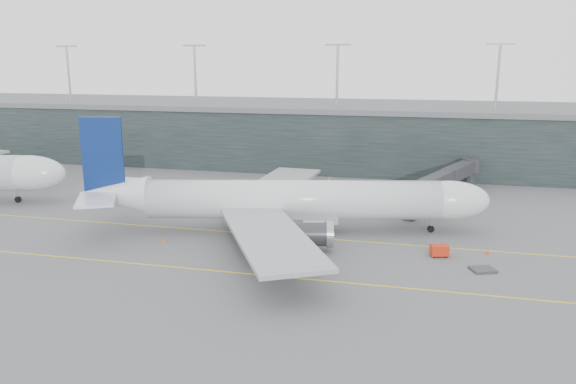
# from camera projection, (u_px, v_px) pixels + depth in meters

# --- Properties ---
(ground) EXTENTS (320.00, 320.00, 0.00)m
(ground) POSITION_uv_depth(u_px,v_px,m) (259.00, 226.00, 89.93)
(ground) COLOR #58595D
(ground) RESTS_ON ground
(taxiline_a) EXTENTS (160.00, 0.25, 0.02)m
(taxiline_a) POSITION_uv_depth(u_px,v_px,m) (252.00, 233.00, 86.15)
(taxiline_a) COLOR yellow
(taxiline_a) RESTS_ON ground
(taxiline_b) EXTENTS (160.00, 0.25, 0.02)m
(taxiline_b) POSITION_uv_depth(u_px,v_px,m) (215.00, 271.00, 71.01)
(taxiline_b) COLOR yellow
(taxiline_b) RESTS_ON ground
(taxiline_lead_main) EXTENTS (0.25, 60.00, 0.02)m
(taxiline_lead_main) POSITION_uv_depth(u_px,v_px,m) (313.00, 198.00, 107.73)
(taxiline_lead_main) COLOR yellow
(taxiline_lead_main) RESTS_ON ground
(terminal) EXTENTS (240.00, 36.00, 29.00)m
(terminal) POSITION_uv_depth(u_px,v_px,m) (322.00, 133.00, 143.04)
(terminal) COLOR black
(terminal) RESTS_ON ground
(main_aircraft) EXTENTS (62.64, 57.94, 17.69)m
(main_aircraft) POSITION_uv_depth(u_px,v_px,m) (290.00, 200.00, 86.07)
(main_aircraft) COLOR silver
(main_aircraft) RESTS_ON ground
(jet_bridge) EXTENTS (17.41, 42.95, 5.94)m
(jet_bridge) POSITION_uv_depth(u_px,v_px,m) (427.00, 179.00, 103.74)
(jet_bridge) COLOR #2B2B30
(jet_bridge) RESTS_ON ground
(gse_cart) EXTENTS (2.67, 2.07, 1.60)m
(gse_cart) POSITION_uv_depth(u_px,v_px,m) (439.00, 250.00, 75.99)
(gse_cart) COLOR red
(gse_cart) RESTS_ON ground
(baggage_dolly) EXTENTS (3.59, 3.28, 0.29)m
(baggage_dolly) POSITION_uv_depth(u_px,v_px,m) (483.00, 269.00, 71.00)
(baggage_dolly) COLOR #343438
(baggage_dolly) RESTS_ON ground
(uld_a) EXTENTS (2.36, 2.14, 1.76)m
(uld_a) POSITION_uv_depth(u_px,v_px,m) (243.00, 202.00, 101.03)
(uld_a) COLOR #323236
(uld_a) RESTS_ON ground
(uld_b) EXTENTS (2.59, 2.34, 1.95)m
(uld_b) POSITION_uv_depth(u_px,v_px,m) (271.00, 203.00, 100.40)
(uld_b) COLOR #323236
(uld_b) RESTS_ON ground
(uld_c) EXTENTS (2.31, 1.91, 1.98)m
(uld_c) POSITION_uv_depth(u_px,v_px,m) (272.00, 205.00, 98.91)
(uld_c) COLOR #323236
(uld_c) RESTS_ON ground
(cone_nose) EXTENTS (0.46, 0.46, 0.72)m
(cone_nose) POSITION_uv_depth(u_px,v_px,m) (488.00, 252.00, 76.83)
(cone_nose) COLOR red
(cone_nose) RESTS_ON ground
(cone_wing_stbd) EXTENTS (0.39, 0.39, 0.62)m
(cone_wing_stbd) POSITION_uv_depth(u_px,v_px,m) (282.00, 269.00, 70.67)
(cone_wing_stbd) COLOR #FD640E
(cone_wing_stbd) RESTS_ON ground
(cone_wing_port) EXTENTS (0.41, 0.41, 0.66)m
(cone_wing_port) POSITION_uv_depth(u_px,v_px,m) (333.00, 212.00, 96.65)
(cone_wing_port) COLOR #F8480D
(cone_wing_port) RESTS_ON ground
(cone_tail) EXTENTS (0.50, 0.50, 0.80)m
(cone_tail) POSITION_uv_depth(u_px,v_px,m) (165.00, 240.00, 81.88)
(cone_tail) COLOR #CD5C0B
(cone_tail) RESTS_ON ground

